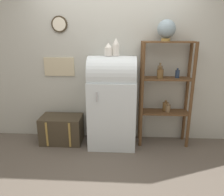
{
  "coord_description": "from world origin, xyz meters",
  "views": [
    {
      "loc": [
        0.18,
        -2.95,
        1.78
      ],
      "look_at": [
        -0.0,
        0.27,
        0.79
      ],
      "focal_mm": 35.0,
      "sensor_mm": 36.0,
      "label": 1
    }
  ],
  "objects": [
    {
      "name": "ground_plane",
      "position": [
        0.0,
        0.0,
        0.0
      ],
      "size": [
        12.0,
        12.0,
        0.0
      ],
      "primitive_type": "plane",
      "color": "#60564C"
    },
    {
      "name": "shelf_unit",
      "position": [
        0.82,
        0.38,
        0.94
      ],
      "size": [
        0.79,
        0.31,
        1.64
      ],
      "color": "brown",
      "rests_on": "ground_plane"
    },
    {
      "name": "suitcase_trunk",
      "position": [
        -0.84,
        0.31,
        0.22
      ],
      "size": [
        0.66,
        0.42,
        0.45
      ],
      "color": "#423828",
      "rests_on": "ground_plane"
    },
    {
      "name": "refrigerator",
      "position": [
        -0.0,
        0.27,
        0.74
      ],
      "size": [
        0.73,
        0.58,
        1.44
      ],
      "color": "silver",
      "rests_on": "ground_plane"
    },
    {
      "name": "wall_back",
      "position": [
        -0.01,
        0.57,
        1.35
      ],
      "size": [
        7.0,
        0.09,
        2.7
      ],
      "color": "#B7B7AD",
      "rests_on": "ground_plane"
    },
    {
      "name": "vase_left",
      "position": [
        -0.05,
        0.27,
        1.52
      ],
      "size": [
        0.11,
        0.11,
        0.19
      ],
      "color": "white",
      "rests_on": "refrigerator"
    },
    {
      "name": "globe",
      "position": [
        0.78,
        0.38,
        1.81
      ],
      "size": [
        0.26,
        0.26,
        0.3
      ],
      "color": "#AD8942",
      "rests_on": "shelf_unit"
    },
    {
      "name": "vase_center",
      "position": [
        0.06,
        0.27,
        1.56
      ],
      "size": [
        0.1,
        0.1,
        0.26
      ],
      "color": "white",
      "rests_on": "refrigerator"
    }
  ]
}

